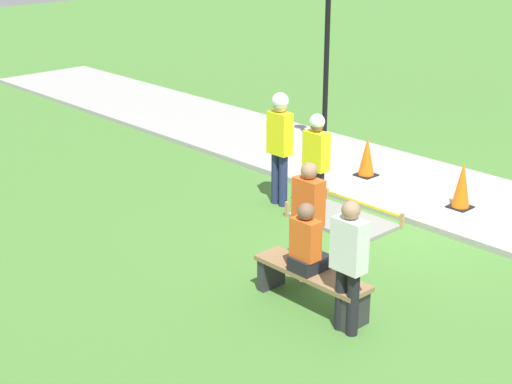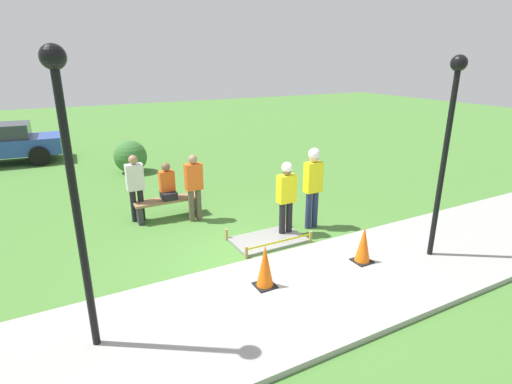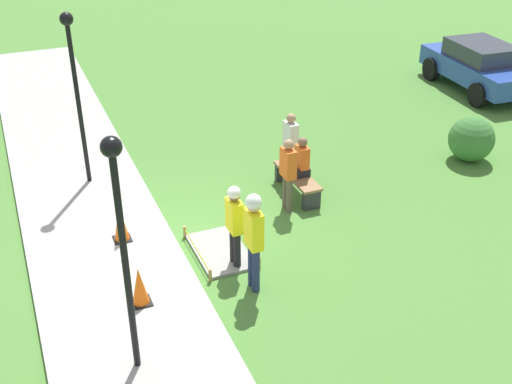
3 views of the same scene
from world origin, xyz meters
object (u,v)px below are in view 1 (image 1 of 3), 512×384
(bystander_in_orange_shirt, at_px, (308,215))
(bystander_in_gray_shirt, at_px, (349,260))
(person_seated_on_bench, at_px, (307,244))
(lamppost_near, at_px, (327,27))
(traffic_cone_near_patch, at_px, (462,185))
(worker_supervisor, at_px, (316,157))
(traffic_cone_far_patch, at_px, (367,157))
(worker_assistant, at_px, (280,138))
(park_bench, at_px, (311,281))

(bystander_in_orange_shirt, distance_m, bystander_in_gray_shirt, 1.39)
(bystander_in_gray_shirt, bearing_deg, person_seated_on_bench, -7.63)
(bystander_in_orange_shirt, distance_m, lamppost_near, 5.54)
(traffic_cone_near_patch, relative_size, lamppost_near, 0.21)
(worker_supervisor, relative_size, lamppost_near, 0.45)
(worker_supervisor, relative_size, bystander_in_gray_shirt, 1.03)
(person_seated_on_bench, bearing_deg, traffic_cone_far_patch, -59.26)
(person_seated_on_bench, height_order, worker_supervisor, worker_supervisor)
(worker_assistant, distance_m, bystander_in_gray_shirt, 4.18)
(person_seated_on_bench, bearing_deg, bystander_in_gray_shirt, 172.37)
(worker_supervisor, distance_m, bystander_in_gray_shirt, 3.62)
(traffic_cone_near_patch, bearing_deg, lamppost_near, -8.59)
(park_bench, height_order, lamppost_near, lamppost_near)
(worker_assistant, relative_size, bystander_in_gray_shirt, 1.16)
(park_bench, bearing_deg, person_seated_on_bench, 49.81)
(worker_supervisor, height_order, bystander_in_orange_shirt, worker_supervisor)
(traffic_cone_near_patch, distance_m, person_seated_on_bench, 4.12)
(worker_supervisor, height_order, bystander_in_gray_shirt, worker_supervisor)
(person_seated_on_bench, xyz_separation_m, bystander_in_gray_shirt, (-0.74, 0.10, 0.08))
(traffic_cone_near_patch, height_order, worker_supervisor, worker_supervisor)
(traffic_cone_far_patch, bearing_deg, park_bench, 121.47)
(traffic_cone_near_patch, height_order, bystander_in_orange_shirt, bystander_in_orange_shirt)
(park_bench, distance_m, person_seated_on_bench, 0.50)
(park_bench, height_order, person_seated_on_bench, person_seated_on_bench)
(traffic_cone_far_patch, relative_size, lamppost_near, 0.19)
(traffic_cone_far_patch, xyz_separation_m, lamppost_near, (1.39, -0.40, 2.11))
(traffic_cone_near_patch, bearing_deg, park_bench, 96.93)
(traffic_cone_near_patch, xyz_separation_m, worker_supervisor, (1.53, 1.78, 0.51))
(worker_assistant, bearing_deg, traffic_cone_far_patch, -96.68)
(park_bench, relative_size, lamppost_near, 0.43)
(traffic_cone_near_patch, relative_size, bystander_in_orange_shirt, 0.47)
(traffic_cone_near_patch, height_order, person_seated_on_bench, person_seated_on_bench)
(traffic_cone_far_patch, height_order, person_seated_on_bench, person_seated_on_bench)
(traffic_cone_far_patch, xyz_separation_m, bystander_in_gray_shirt, (-3.24, 4.30, 0.47))
(person_seated_on_bench, distance_m, worker_supervisor, 3.03)
(worker_assistant, distance_m, bystander_in_orange_shirt, 2.81)
(traffic_cone_far_patch, height_order, worker_assistant, worker_assistant)
(traffic_cone_far_patch, distance_m, worker_assistant, 2.10)
(worker_supervisor, bearing_deg, person_seated_on_bench, 130.84)
(worker_supervisor, bearing_deg, traffic_cone_near_patch, -130.68)
(person_seated_on_bench, bearing_deg, traffic_cone_near_patch, -83.74)
(park_bench, distance_m, bystander_in_gray_shirt, 0.92)
(park_bench, bearing_deg, traffic_cone_near_patch, -83.07)
(traffic_cone_near_patch, distance_m, worker_supervisor, 2.41)
(worker_assistant, height_order, bystander_in_gray_shirt, worker_assistant)
(worker_assistant, bearing_deg, bystander_in_gray_shirt, 146.12)
(person_seated_on_bench, bearing_deg, worker_assistant, -39.26)
(traffic_cone_far_patch, bearing_deg, worker_assistant, 83.32)
(worker_supervisor, relative_size, bystander_in_orange_shirt, 1.02)
(bystander_in_gray_shirt, bearing_deg, park_bench, -12.08)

